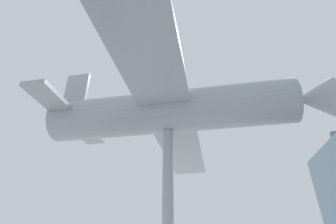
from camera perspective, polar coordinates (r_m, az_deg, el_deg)
support_pylon_central at (r=9.70m, az=0.00°, el=-20.56°), size 0.41×0.41×6.06m
suspended_airplane at (r=10.99m, az=1.37°, el=0.21°), size 17.53×11.92×3.42m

